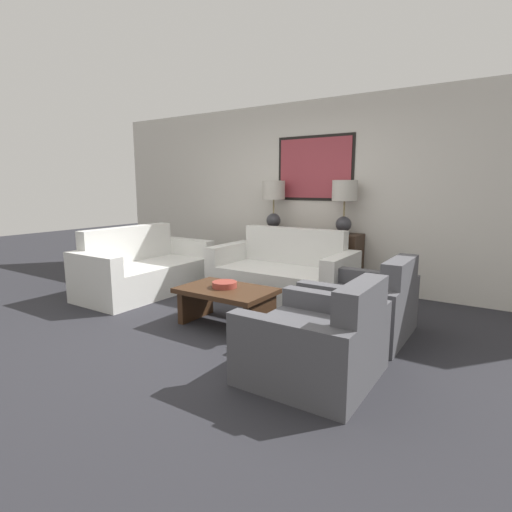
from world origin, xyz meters
TOP-DOWN VIEW (x-y plane):
  - ground_plane at (0.00, 0.00)m, footprint 20.00×20.00m
  - back_wall at (0.00, 2.39)m, footprint 7.68×0.12m
  - console_table at (0.00, 2.11)m, footprint 1.58×0.40m
  - table_lamp_left at (-0.55, 2.11)m, footprint 0.34×0.34m
  - table_lamp_right at (0.55, 2.11)m, footprint 0.34×0.34m
  - couch_by_back_wall at (0.00, 1.43)m, footprint 1.82×0.90m
  - couch_by_side at (-1.73, 0.62)m, footprint 0.90×1.82m
  - coffee_table at (0.04, 0.17)m, footprint 0.98×0.63m
  - decorative_bowl at (0.00, 0.19)m, footprint 0.26×0.26m
  - armchair_near_back_wall at (1.32, 0.71)m, footprint 0.92×0.96m
  - armchair_near_camera at (1.32, -0.38)m, footprint 0.92×0.96m

SIDE VIEW (x-z plane):
  - ground_plane at x=0.00m, z-range 0.00..0.00m
  - armchair_near_back_wall at x=1.32m, z-range -0.13..0.66m
  - armchair_near_camera at x=1.32m, z-range -0.13..0.66m
  - coffee_table at x=0.04m, z-range 0.09..0.49m
  - couch_by_back_wall at x=0.00m, z-range -0.15..0.74m
  - couch_by_side at x=-1.73m, z-range -0.15..0.74m
  - console_table at x=0.00m, z-range 0.00..0.81m
  - decorative_bowl at x=0.00m, z-range 0.40..0.46m
  - table_lamp_left at x=-0.55m, z-range 0.91..1.63m
  - table_lamp_right at x=0.55m, z-range 0.91..1.63m
  - back_wall at x=0.00m, z-range 0.01..2.66m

